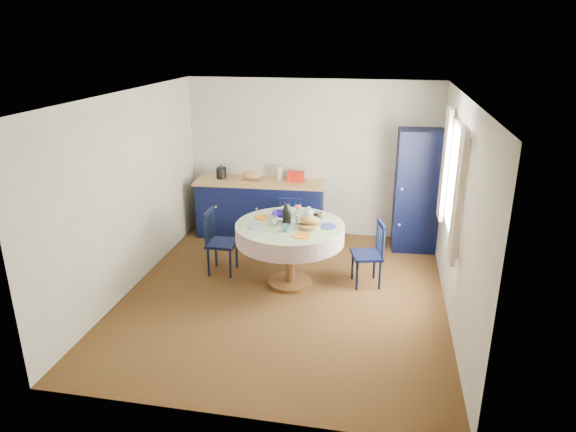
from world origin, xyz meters
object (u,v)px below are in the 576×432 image
kitchen_counter (261,207)px  chair_left (219,241)px  chair_right (370,253)px  mug_b (286,228)px  mug_c (318,216)px  cobalt_bowl (281,214)px  mug_d (286,210)px  dining_table (290,234)px  mug_a (273,220)px  chair_far (289,227)px  pantry_cabinet (417,191)px

kitchen_counter → chair_left: bearing=-101.5°
chair_right → mug_b: 1.21m
mug_c → cobalt_bowl: bearing=179.2°
mug_d → dining_table: bearing=-70.3°
dining_table → mug_a: size_ratio=10.39×
chair_far → chair_right: 1.47m
chair_left → mug_a: bearing=-106.3°
dining_table → chair_right: dining_table is taller
chair_far → chair_right: size_ratio=0.95×
mug_a → mug_c: mug_a is taller
chair_left → mug_c: 1.42m
dining_table → chair_far: size_ratio=1.69×
chair_far → chair_left: bearing=-141.4°
mug_a → cobalt_bowl: (0.05, 0.30, -0.02)m
pantry_cabinet → chair_far: pantry_cabinet is taller
pantry_cabinet → chair_right: 1.56m
mug_d → cobalt_bowl: bearing=-108.7°
kitchen_counter → dining_table: 1.86m
dining_table → mug_d: bearing=109.7°
dining_table → pantry_cabinet: bearing=43.3°
mug_a → mug_c: size_ratio=1.18×
kitchen_counter → cobalt_bowl: bearing=-68.2°
kitchen_counter → mug_a: size_ratio=15.55×
mug_b → mug_a: bearing=133.3°
pantry_cabinet → mug_a: 2.44m
pantry_cabinet → chair_right: bearing=-118.0°
dining_table → cobalt_bowl: 0.35m
kitchen_counter → mug_b: bearing=-70.0°
mug_d → mug_a: bearing=-101.9°
kitchen_counter → mug_c: size_ratio=18.30×
chair_left → kitchen_counter: bearing=-9.5°
chair_far → mug_d: size_ratio=7.41×
chair_far → dining_table: bearing=-85.0°
mug_a → mug_c: bearing=28.5°
kitchen_counter → chair_left: (-0.23, -1.46, -0.02)m
kitchen_counter → chair_far: (0.60, -0.64, -0.06)m
kitchen_counter → chair_right: bearing=-41.3°
chair_left → mug_d: mug_d is taller
kitchen_counter → chair_left: size_ratio=2.33×
mug_b → chair_far: bearing=99.0°
mug_a → mug_c: (0.54, 0.29, -0.01)m
chair_right → chair_far: bearing=-138.4°
kitchen_counter → mug_d: 1.51m
dining_table → chair_far: 1.08m
chair_left → chair_far: chair_left is taller
pantry_cabinet → mug_d: 2.13m
kitchen_counter → dining_table: kitchen_counter is taller
chair_far → mug_d: mug_d is taller
mug_a → chair_right: bearing=10.7°
pantry_cabinet → dining_table: bearing=-139.8°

